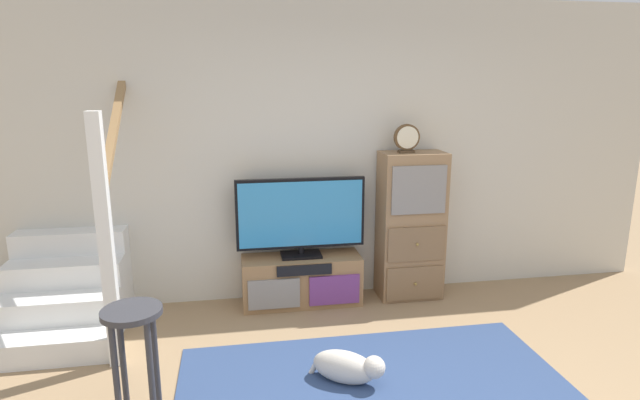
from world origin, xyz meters
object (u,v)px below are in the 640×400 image
at_px(side_cabinet, 411,226).
at_px(bar_stool_near, 134,340).
at_px(media_console, 302,280).
at_px(desk_clock, 407,138).
at_px(dog, 348,367).
at_px(television, 301,215).

relative_size(side_cabinet, bar_stool_near, 1.85).
distance_m(media_console, desk_clock, 1.58).
relative_size(bar_stool_near, dog, 1.50).
bearing_deg(desk_clock, side_cabinet, 11.21).
distance_m(television, side_cabinet, 1.03).
height_order(side_cabinet, dog, side_cabinet).
height_order(television, desk_clock, desk_clock).
height_order(desk_clock, bar_stool_near, desk_clock).
bearing_deg(media_console, television, 90.00).
bearing_deg(desk_clock, media_console, 179.71).
height_order(media_console, side_cabinet, side_cabinet).
xyz_separation_m(television, bar_stool_near, (-1.17, -1.54, -0.28)).
distance_m(media_console, side_cabinet, 1.12).
xyz_separation_m(television, side_cabinet, (1.02, -0.01, -0.14)).
relative_size(television, bar_stool_near, 1.55).
distance_m(television, desk_clock, 1.15).
relative_size(television, desk_clock, 4.53).
relative_size(television, side_cabinet, 0.84).
bearing_deg(dog, side_cabinet, 56.20).
xyz_separation_m(desk_clock, dog, (-0.81, -1.30, -1.37)).
height_order(media_console, television, television).
bearing_deg(dog, television, 95.79).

